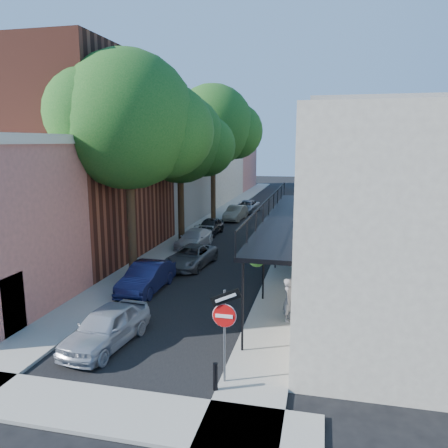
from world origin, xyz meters
The scene contains 20 objects.
ground centered at (0.00, 0.00, 0.00)m, with size 160.00×160.00×0.00m, color black.
road_surface centered at (0.00, 30.00, 0.01)m, with size 6.00×64.00×0.01m, color black.
sidewalk_left centered at (-4.00, 30.00, 0.06)m, with size 2.00×64.00×0.12m, color gray.
sidewalk_right centered at (4.00, 30.00, 0.06)m, with size 2.00×64.00×0.12m, color gray.
sidewalk_cross centered at (0.00, -1.00, 0.06)m, with size 12.00×2.00×0.12m, color gray.
buildings_left centered at (-9.30, 28.76, 4.94)m, with size 10.10×59.10×12.00m.
buildings_right centered at (8.99, 29.49, 4.42)m, with size 9.80×55.00×10.00m.
sign_post centered at (3.16, 0.97, 2.04)m, with size 0.89×0.17×2.99m.
bollard centered at (3.00, 0.50, 0.52)m, with size 0.14×0.14×0.80m, color black.
oak_near centered at (-3.37, 10.26, 7.88)m, with size 7.48×6.80×11.42m.
oak_mid centered at (-3.42, 18.23, 7.06)m, with size 6.60×6.00×10.20m.
oak_far centered at (-3.35, 27.27, 8.26)m, with size 7.70×7.00×11.90m.
parked_car_a centered at (-1.40, 2.53, 0.68)m, with size 1.61×3.99×1.36m, color #9A9FAA.
parked_car_b centered at (-2.25, 8.11, 0.68)m, with size 1.44×4.12×1.36m, color #13173E.
parked_car_c centered at (-1.43, 12.58, 0.59)m, with size 1.95×4.23×1.18m, color #525559.
parked_car_d centered at (-2.59, 17.03, 0.59)m, with size 1.66×4.08×1.18m, color silver.
parked_car_e centered at (-2.60, 21.20, 0.62)m, with size 1.47×3.66×1.25m, color black.
parked_car_f centered at (-1.94, 27.89, 0.65)m, with size 1.37×3.92×1.29m, color gray.
parked_car_g centered at (-1.75, 32.29, 0.60)m, with size 1.98×4.30×1.19m, color gray.
pedestrian centered at (4.60, 5.82, 0.97)m, with size 0.62×0.41×1.70m, color slate.
Camera 1 is at (5.73, -10.36, 6.98)m, focal length 35.00 mm.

